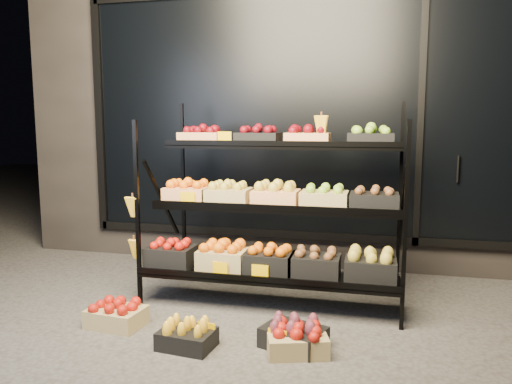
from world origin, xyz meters
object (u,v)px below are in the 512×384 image
(floor_crate_midright, at_px, (297,339))
(floor_crate_midleft, at_px, (187,335))
(floor_crate_left, at_px, (116,314))
(display_rack, at_px, (273,207))

(floor_crate_midright, bearing_deg, floor_crate_midleft, 170.65)
(floor_crate_midright, bearing_deg, floor_crate_left, 157.89)
(floor_crate_midleft, bearing_deg, floor_crate_midright, 14.34)
(display_rack, xyz_separation_m, floor_crate_midright, (0.36, -0.96, -0.69))
(display_rack, bearing_deg, floor_crate_midleft, -108.45)
(floor_crate_left, xyz_separation_m, floor_crate_midleft, (0.63, -0.21, -0.01))
(floor_crate_midleft, bearing_deg, display_rack, 77.91)
(floor_crate_midleft, distance_m, floor_crate_midright, 0.72)
(display_rack, distance_m, floor_crate_left, 1.48)
(floor_crate_midright, bearing_deg, display_rack, 93.31)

